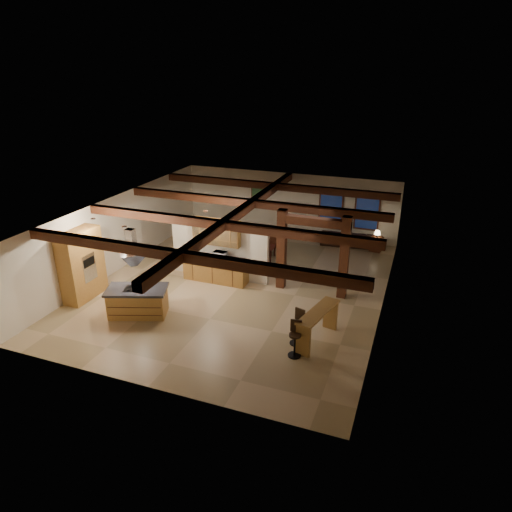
# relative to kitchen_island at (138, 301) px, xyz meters

# --- Properties ---
(ground) EXTENTS (12.00, 12.00, 0.00)m
(ground) POSITION_rel_kitchen_island_xyz_m (2.26, 3.01, -0.47)
(ground) COLOR tan
(ground) RESTS_ON ground
(room_walls) EXTENTS (12.00, 12.00, 12.00)m
(room_walls) POSITION_rel_kitchen_island_xyz_m (2.26, 3.01, 1.31)
(room_walls) COLOR silver
(room_walls) RESTS_ON ground
(ceiling_beams) EXTENTS (10.00, 12.00, 0.28)m
(ceiling_beams) POSITION_rel_kitchen_island_xyz_m (2.26, 3.01, 2.29)
(ceiling_beams) COLOR #3B130E
(ceiling_beams) RESTS_ON room_walls
(timber_posts) EXTENTS (2.50, 0.30, 2.90)m
(timber_posts) POSITION_rel_kitchen_island_xyz_m (4.76, 3.51, 1.29)
(timber_posts) COLOR #3B130E
(timber_posts) RESTS_ON ground
(partition_wall) EXTENTS (3.80, 0.18, 2.20)m
(partition_wall) POSITION_rel_kitchen_island_xyz_m (1.26, 3.51, 0.63)
(partition_wall) COLOR silver
(partition_wall) RESTS_ON ground
(pantry_cabinet) EXTENTS (0.67, 1.60, 2.40)m
(pantry_cabinet) POSITION_rel_kitchen_island_xyz_m (-2.40, 0.41, 0.73)
(pantry_cabinet) COLOR #A67B35
(pantry_cabinet) RESTS_ON ground
(back_counter) EXTENTS (2.50, 0.66, 0.94)m
(back_counter) POSITION_rel_kitchen_island_xyz_m (1.26, 3.12, 0.00)
(back_counter) COLOR #A67B35
(back_counter) RESTS_ON ground
(upper_display_cabinet) EXTENTS (1.80, 0.36, 0.95)m
(upper_display_cabinet) POSITION_rel_kitchen_island_xyz_m (1.26, 3.32, 1.38)
(upper_display_cabinet) COLOR #A67B35
(upper_display_cabinet) RESTS_ON partition_wall
(range_hood) EXTENTS (1.10, 1.10, 1.40)m
(range_hood) POSITION_rel_kitchen_island_xyz_m (0.00, 0.00, 1.31)
(range_hood) COLOR silver
(range_hood) RESTS_ON room_walls
(back_windows) EXTENTS (2.70, 0.07, 1.70)m
(back_windows) POSITION_rel_kitchen_island_xyz_m (5.06, 8.94, 1.03)
(back_windows) COLOR #3B130E
(back_windows) RESTS_ON room_walls
(framed_art) EXTENTS (0.65, 0.05, 0.85)m
(framed_art) POSITION_rel_kitchen_island_xyz_m (0.76, 8.94, 1.23)
(framed_art) COLOR #3B130E
(framed_art) RESTS_ON room_walls
(recessed_cans) EXTENTS (3.16, 2.46, 0.03)m
(recessed_cans) POSITION_rel_kitchen_island_xyz_m (-0.27, 1.08, 2.40)
(recessed_cans) COLOR silver
(recessed_cans) RESTS_ON room_walls
(kitchen_island) EXTENTS (2.11, 1.58, 0.94)m
(kitchen_island) POSITION_rel_kitchen_island_xyz_m (0.00, 0.00, 0.00)
(kitchen_island) COLOR #A67B35
(kitchen_island) RESTS_ON ground
(dining_table) EXTENTS (1.69, 1.03, 0.57)m
(dining_table) POSITION_rel_kitchen_island_xyz_m (1.87, 5.68, -0.19)
(dining_table) COLOR #431810
(dining_table) RESTS_ON ground
(sofa) EXTENTS (2.32, 1.12, 0.65)m
(sofa) POSITION_rel_kitchen_island_xyz_m (5.12, 8.51, -0.14)
(sofa) COLOR black
(sofa) RESTS_ON ground
(microwave) EXTENTS (0.47, 0.32, 0.26)m
(microwave) POSITION_rel_kitchen_island_xyz_m (1.47, 3.12, 0.60)
(microwave) COLOR #BDBCC1
(microwave) RESTS_ON back_counter
(bar_counter) EXTENTS (0.91, 1.95, 0.99)m
(bar_counter) POSITION_rel_kitchen_island_xyz_m (5.71, 0.50, 0.20)
(bar_counter) COLOR #A67B35
(bar_counter) RESTS_ON ground
(side_table) EXTENTS (0.55, 0.55, 0.60)m
(side_table) POSITION_rel_kitchen_island_xyz_m (6.46, 8.24, -0.17)
(side_table) COLOR #3B130E
(side_table) RESTS_ON ground
(table_lamp) EXTENTS (0.26, 0.26, 0.31)m
(table_lamp) POSITION_rel_kitchen_island_xyz_m (6.46, 8.24, 0.35)
(table_lamp) COLOR black
(table_lamp) RESTS_ON side_table
(bar_stool_a) EXTENTS (0.37, 0.38, 1.05)m
(bar_stool_a) POSITION_rel_kitchen_island_xyz_m (5.31, -0.40, 0.07)
(bar_stool_a) COLOR black
(bar_stool_a) RESTS_ON ground
(bar_stool_b) EXTENTS (0.39, 0.40, 1.07)m
(bar_stool_b) POSITION_rel_kitchen_island_xyz_m (5.20, 0.19, 0.07)
(bar_stool_b) COLOR black
(bar_stool_b) RESTS_ON ground
(dining_chairs) EXTENTS (1.87, 1.87, 1.12)m
(dining_chairs) POSITION_rel_kitchen_island_xyz_m (1.87, 5.68, 0.10)
(dining_chairs) COLOR #3B130E
(dining_chairs) RESTS_ON ground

